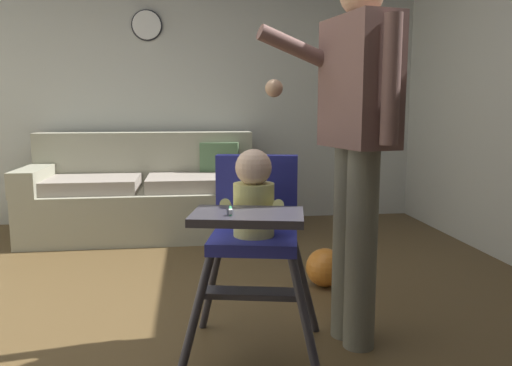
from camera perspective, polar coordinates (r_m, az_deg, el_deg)
The scene contains 7 objects.
ground at distance 2.51m, azimuth -11.55°, elevation -18.38°, with size 6.33×6.79×0.10m, color brown.
wall_far at distance 4.87m, azimuth -9.88°, elevation 11.69°, with size 5.53×0.06×2.71m, color #B7B9B1.
couch at distance 4.42m, azimuth -12.45°, elevation -1.38°, with size 1.93×0.86×0.86m.
high_chair at distance 2.10m, azimuth -0.22°, elevation -3.96°, with size 0.71×0.81×0.92m.
adult_standing at distance 2.26m, azimuth 11.33°, elevation 4.76°, with size 0.58×0.50×1.65m.
toy_ball at distance 3.12m, azimuth 7.86°, elevation -9.49°, with size 0.23×0.23×0.23m, color orange.
wall_clock at distance 4.89m, azimuth -12.31°, elevation 17.12°, with size 0.28×0.04×0.28m.
Camera 1 is at (0.19, -2.23, 1.08)m, focal length 35.19 mm.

